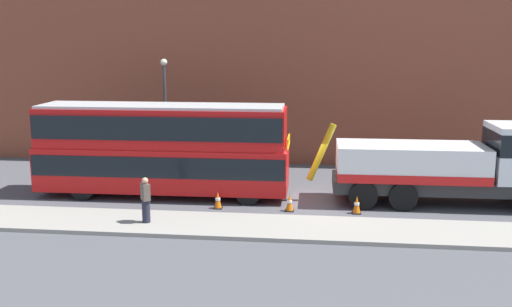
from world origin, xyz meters
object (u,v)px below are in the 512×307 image
(double_decker_bus, at_px, (163,146))
(pedestrian_onlooker, at_px, (146,201))
(traffic_cone_near_bus, at_px, (218,200))
(traffic_cone_midway, at_px, (289,203))
(traffic_cone_near_truck, at_px, (357,205))
(recovery_tow_truck, at_px, (454,164))
(street_lamp, at_px, (165,104))

(double_decker_bus, height_order, pedestrian_onlooker, double_decker_bus)
(double_decker_bus, distance_m, traffic_cone_near_bus, 3.74)
(traffic_cone_midway, xyz_separation_m, traffic_cone_near_truck, (2.68, -0.02, 0.00))
(double_decker_bus, height_order, traffic_cone_near_truck, double_decker_bus)
(recovery_tow_truck, xyz_separation_m, traffic_cone_midway, (-6.73, -1.75, -1.42))
(traffic_cone_midway, bearing_deg, double_decker_bus, 162.99)
(recovery_tow_truck, distance_m, traffic_cone_midway, 7.09)
(recovery_tow_truck, bearing_deg, traffic_cone_midway, -166.16)
(traffic_cone_near_truck, bearing_deg, double_decker_bus, 168.10)
(traffic_cone_near_bus, relative_size, traffic_cone_near_truck, 1.00)
(recovery_tow_truck, relative_size, traffic_cone_near_bus, 14.11)
(recovery_tow_truck, height_order, traffic_cone_near_bus, recovery_tow_truck)
(traffic_cone_midway, relative_size, traffic_cone_near_truck, 1.00)
(traffic_cone_near_bus, height_order, traffic_cone_midway, same)
(double_decker_bus, bearing_deg, recovery_tow_truck, -0.68)
(street_lamp, bearing_deg, traffic_cone_near_truck, -37.14)
(recovery_tow_truck, relative_size, street_lamp, 1.74)
(recovery_tow_truck, bearing_deg, traffic_cone_near_bus, -170.71)
(double_decker_bus, xyz_separation_m, pedestrian_onlooker, (0.51, -4.28, -1.25))
(pedestrian_onlooker, relative_size, street_lamp, 0.29)
(pedestrian_onlooker, bearing_deg, traffic_cone_near_bus, 13.43)
(double_decker_bus, relative_size, traffic_cone_near_truck, 15.38)
(traffic_cone_near_truck, bearing_deg, traffic_cone_near_bus, 179.35)
(traffic_cone_near_truck, height_order, street_lamp, street_lamp)
(recovery_tow_truck, distance_m, traffic_cone_near_truck, 4.64)
(recovery_tow_truck, bearing_deg, traffic_cone_near_truck, -157.07)
(traffic_cone_near_truck, bearing_deg, traffic_cone_midway, 179.50)
(recovery_tow_truck, height_order, traffic_cone_midway, recovery_tow_truck)
(double_decker_bus, distance_m, street_lamp, 5.94)
(double_decker_bus, relative_size, street_lamp, 1.90)
(traffic_cone_near_bus, relative_size, street_lamp, 0.12)
(traffic_cone_near_bus, bearing_deg, double_decker_bus, 148.20)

